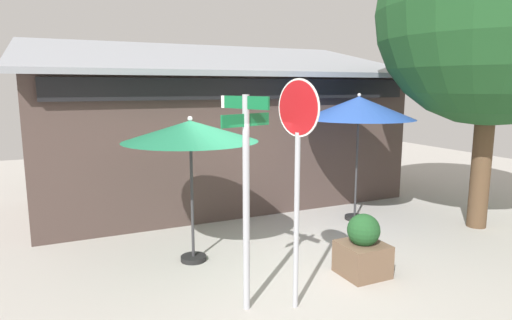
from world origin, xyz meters
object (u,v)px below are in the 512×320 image
(patio_umbrella_forest_green_left, at_px, (190,132))
(sidewalk_planter, at_px, (363,249))
(patio_umbrella_royal_blue_center, at_px, (359,109))
(shade_tree, at_px, (507,15))
(street_sign_post, at_px, (246,182))
(stop_sign, at_px, (298,154))

(patio_umbrella_forest_green_left, height_order, sidewalk_planter, patio_umbrella_forest_green_left)
(patio_umbrella_forest_green_left, xyz_separation_m, patio_umbrella_royal_blue_center, (4.00, 0.77, 0.27))
(patio_umbrella_forest_green_left, relative_size, patio_umbrella_royal_blue_center, 0.88)
(patio_umbrella_forest_green_left, relative_size, shade_tree, 0.37)
(street_sign_post, relative_size, shade_tree, 0.42)
(street_sign_post, distance_m, shade_tree, 6.73)
(street_sign_post, bearing_deg, sidewalk_planter, 5.68)
(stop_sign, xyz_separation_m, shade_tree, (5.49, 1.28, 2.26))
(shade_tree, bearing_deg, street_sign_post, -170.34)
(shade_tree, bearing_deg, sidewalk_planter, -168.29)
(patio_umbrella_royal_blue_center, bearing_deg, stop_sign, -137.92)
(stop_sign, height_order, patio_umbrella_royal_blue_center, stop_sign)
(street_sign_post, height_order, patio_umbrella_royal_blue_center, street_sign_post)
(sidewalk_planter, bearing_deg, patio_umbrella_forest_green_left, 143.48)
(street_sign_post, xyz_separation_m, patio_umbrella_royal_blue_center, (3.83, 2.66, 0.75))
(patio_umbrella_royal_blue_center, height_order, sidewalk_planter, patio_umbrella_royal_blue_center)
(stop_sign, relative_size, patio_umbrella_royal_blue_center, 1.09)
(patio_umbrella_forest_green_left, bearing_deg, patio_umbrella_royal_blue_center, 10.84)
(street_sign_post, distance_m, patio_umbrella_forest_green_left, 1.96)
(stop_sign, bearing_deg, patio_umbrella_royal_blue_center, 42.08)
(shade_tree, bearing_deg, stop_sign, -166.87)
(stop_sign, xyz_separation_m, sidewalk_planter, (1.48, 0.45, -1.68))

